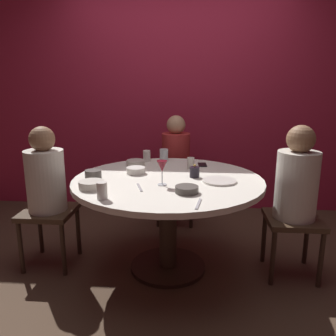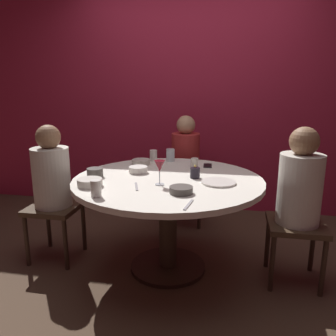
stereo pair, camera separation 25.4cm
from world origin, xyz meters
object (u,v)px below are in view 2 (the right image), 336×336
object	(u,v)px
seated_diner_back	(185,158)
cup_by_left_diner	(194,164)
cup_by_right_diner	(170,155)
dining_table	(168,196)
seated_diner_left	(52,178)
candle_holder	(195,173)
cell_phone	(208,166)
bowl_sauce_side	(181,190)
dinner_plate	(219,182)
bowl_rice_portion	(141,162)
bowl_small_white	(138,170)
bowl_serving_large	(95,173)
seated_diner_right	(300,189)
bowl_salad_center	(90,182)
cup_center_front	(153,155)
wine_glass	(160,167)
cup_near_candle	(96,189)

from	to	relation	value
seated_diner_back	cup_by_left_diner	bearing A→B (deg)	14.02
seated_diner_back	cup_by_right_diner	world-z (taller)	seated_diner_back
dining_table	seated_diner_left	xyz separation A→B (m)	(-0.96, 0.00, 0.09)
candle_holder	cell_phone	bearing A→B (deg)	80.50
bowl_sauce_side	cell_phone	bearing A→B (deg)	81.75
seated_diner_back	cell_phone	xyz separation A→B (m)	(0.27, -0.53, 0.05)
bowl_sauce_side	seated_diner_back	bearing A→B (deg)	96.56
bowl_sauce_side	dining_table	bearing A→B (deg)	113.99
seated_diner_back	dinner_plate	xyz separation A→B (m)	(0.38, -1.04, 0.06)
bowl_sauce_side	bowl_rice_portion	distance (m)	0.87
candle_holder	cup_by_right_diner	size ratio (longest dim) A/B	0.89
bowl_small_white	bowl_sauce_side	size ratio (longest dim) A/B	0.98
seated_diner_left	dinner_plate	size ratio (longest dim) A/B	4.57
bowl_serving_large	cup_by_left_diner	bearing A→B (deg)	27.88
dining_table	bowl_serving_large	xyz separation A→B (m)	(-0.56, -0.07, 0.18)
dining_table	bowl_sauce_side	distance (m)	0.41
dining_table	bowl_small_white	bearing A→B (deg)	155.79
cup_by_right_diner	cup_by_left_diner	bearing A→B (deg)	-46.10
seated_diner_back	cell_phone	world-z (taller)	seated_diner_back
seated_diner_back	bowl_serving_large	xyz separation A→B (m)	(-0.56, -1.05, 0.08)
seated_diner_right	bowl_salad_center	distance (m)	1.48
candle_holder	bowl_sauce_side	bearing A→B (deg)	-96.97
dining_table	bowl_salad_center	bearing A→B (deg)	-148.75
bowl_small_white	bowl_serving_large	bearing A→B (deg)	-147.41
cell_phone	bowl_small_white	distance (m)	0.63
bowl_small_white	bowl_sauce_side	bearing A→B (deg)	-47.76
dinner_plate	cup_center_front	distance (m)	0.89
dining_table	cup_by_right_diner	size ratio (longest dim) A/B	12.55
seated_diner_left	wine_glass	world-z (taller)	seated_diner_left
bowl_sauce_side	cup_near_candle	distance (m)	0.55
cell_phone	bowl_small_white	world-z (taller)	bowl_small_white
cell_phone	cup_near_candle	world-z (taller)	cup_near_candle
cell_phone	bowl_serving_large	size ratio (longest dim) A/B	1.14
bowl_rice_portion	cup_by_left_diner	world-z (taller)	cup_by_left_diner
wine_glass	cup_center_front	size ratio (longest dim) A/B	1.75
cell_phone	seated_diner_back	bearing A→B (deg)	-67.44
seated_diner_back	bowl_small_white	bearing A→B (deg)	-17.25
bowl_small_white	bowl_sauce_side	world-z (taller)	bowl_small_white
bowl_rice_portion	bowl_sauce_side	bearing A→B (deg)	-57.57
seated_diner_right	seated_diner_back	bearing A→B (deg)	-45.84
bowl_serving_large	bowl_sauce_side	world-z (taller)	bowl_serving_large
bowl_serving_large	cup_by_right_diner	distance (m)	0.80
bowl_rice_portion	cup_by_left_diner	size ratio (longest dim) A/B	1.71
cup_by_right_diner	cell_phone	bearing A→B (deg)	-20.30
bowl_rice_portion	bowl_salad_center	bearing A→B (deg)	-104.51
seated_diner_right	wine_glass	xyz separation A→B (m)	(-0.98, -0.18, 0.16)
bowl_rice_portion	cup_center_front	distance (m)	0.19
candle_holder	cell_phone	world-z (taller)	candle_holder
seated_diner_left	cup_near_candle	distance (m)	0.79
seated_diner_back	seated_diner_right	distance (m)	1.37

